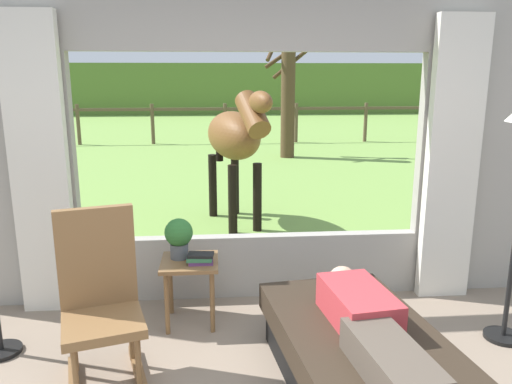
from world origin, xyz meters
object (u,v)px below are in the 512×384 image
at_px(book_stack, 200,258).
at_px(pasture_tree, 288,89).
at_px(recliner_sofa, 362,364).
at_px(rocking_chair, 101,300).
at_px(side_table, 190,272).
at_px(reclining_person, 368,322).
at_px(potted_plant, 179,236).
at_px(horse, 236,137).

height_order(book_stack, pasture_tree, pasture_tree).
bearing_deg(recliner_sofa, rocking_chair, 160.87).
height_order(recliner_sofa, side_table, side_table).
relative_size(recliner_sofa, rocking_chair, 1.61).
distance_m(reclining_person, potted_plant, 1.64).
xyz_separation_m(rocking_chair, potted_plant, (0.44, 0.77, 0.16)).
bearing_deg(pasture_tree, book_stack, -102.91).
bearing_deg(horse, book_stack, 64.95).
xyz_separation_m(potted_plant, book_stack, (0.17, -0.12, -0.14)).
relative_size(recliner_sofa, pasture_tree, 0.57).
bearing_deg(rocking_chair, side_table, 37.67).
relative_size(side_table, pasture_tree, 0.16).
bearing_deg(horse, pasture_tree, -121.69).
xyz_separation_m(recliner_sofa, rocking_chair, (-1.60, 0.33, 0.33)).
distance_m(potted_plant, pasture_tree, 8.09).
height_order(rocking_chair, side_table, rocking_chair).
height_order(rocking_chair, horse, horse).
bearing_deg(recliner_sofa, reclining_person, -97.55).
bearing_deg(book_stack, pasture_tree, 77.09).
relative_size(rocking_chair, side_table, 2.15).
bearing_deg(book_stack, horse, 81.58).
height_order(reclining_person, book_stack, reclining_person).
xyz_separation_m(rocking_chair, pasture_tree, (2.42, 8.56, 1.04)).
bearing_deg(rocking_chair, pasture_tree, 58.35).
distance_m(potted_plant, book_stack, 0.25).
bearing_deg(horse, potted_plant, 60.85).
relative_size(book_stack, pasture_tree, 0.07).
distance_m(side_table, pasture_tree, 8.16).
bearing_deg(horse, reclining_person, 82.82).
bearing_deg(potted_plant, rocking_chair, -120.00).
distance_m(reclining_person, rocking_chair, 1.64).
bearing_deg(potted_plant, recliner_sofa, -43.39).
bearing_deg(book_stack, reclining_person, -45.89).
height_order(reclining_person, potted_plant, potted_plant).
height_order(reclining_person, pasture_tree, pasture_tree).
distance_m(recliner_sofa, horse, 3.75).
xyz_separation_m(side_table, horse, (0.47, 2.55, 0.73)).
xyz_separation_m(recliner_sofa, horse, (-0.60, 3.58, 0.94)).
xyz_separation_m(rocking_chair, book_stack, (0.61, 0.64, 0.01)).
distance_m(reclining_person, pasture_tree, 9.03).
bearing_deg(book_stack, side_table, 144.40).
bearing_deg(pasture_tree, potted_plant, -104.26).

